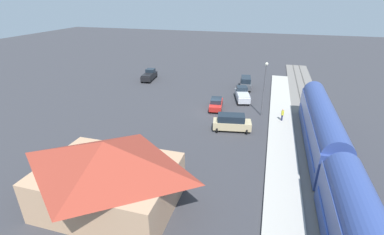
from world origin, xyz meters
name	(u,v)px	position (x,y,z in m)	size (l,w,h in m)	color
ground_plane	(212,112)	(0.00, 0.00, 0.00)	(200.00, 200.00, 0.00)	#38383D
railway_track	(311,122)	(-14.00, 0.00, 0.09)	(4.80, 70.00, 0.30)	slate
platform	(281,119)	(-10.00, 0.00, 0.15)	(3.20, 46.00, 0.30)	#B7B2A8
passenger_train	(337,172)	(-14.00, 16.29, 2.86)	(2.93, 38.53, 4.98)	#33478C
station_building	(108,173)	(4.00, 22.00, 3.15)	(11.47, 8.50, 6.05)	tan
pedestrian_on_platform	(282,114)	(-10.07, 1.01, 1.28)	(0.36, 0.36, 1.71)	#23284C
sedan_red	(216,104)	(-0.28, -1.37, 0.88)	(2.37, 4.69, 1.74)	red
pickup_silver	(242,95)	(-3.74, -6.36, 1.03)	(3.18, 5.71, 2.14)	silver
pickup_black	(149,75)	(16.33, -13.25, 1.03)	(2.53, 5.58, 2.14)	black
suv_charcoal	(246,83)	(-3.62, -12.98, 1.15)	(2.53, 5.10, 2.22)	#47494F
suv_tan	(232,122)	(-3.69, 5.35, 1.15)	(5.16, 3.01, 2.22)	#C6B284
light_pole_near_platform	(265,83)	(-7.20, -0.71, 4.96)	(0.44, 0.44, 7.90)	#515156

